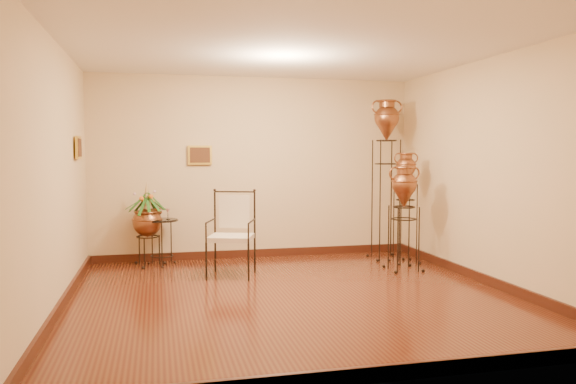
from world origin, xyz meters
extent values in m
plane|color=#562814|center=(0.00, 0.00, 0.00)|extent=(5.00, 5.00, 0.00)
cube|color=#3D180E|center=(0.00, 2.48, 0.06)|extent=(5.00, 0.04, 0.12)
cube|color=#3D180E|center=(0.00, -2.48, 0.06)|extent=(5.00, 0.04, 0.12)
cube|color=#3D180E|center=(-2.48, 0.00, 0.06)|extent=(0.04, 5.00, 0.12)
cube|color=#3D180E|center=(2.48, 0.00, 0.06)|extent=(0.04, 5.00, 0.12)
cube|color=gold|center=(-0.85, 2.46, 1.60)|extent=(0.36, 0.03, 0.29)
cube|color=gold|center=(-2.46, 1.45, 1.70)|extent=(0.03, 0.36, 0.29)
cube|color=beige|center=(-0.55, 1.17, 0.52)|extent=(0.68, 0.66, 0.06)
cube|color=beige|center=(-0.55, 1.17, 0.84)|extent=(0.41, 0.17, 0.44)
cylinder|color=black|center=(-1.44, 2.15, 0.67)|extent=(0.46, 0.46, 0.01)
camera|label=1|loc=(-1.50, -6.13, 1.63)|focal=35.00mm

